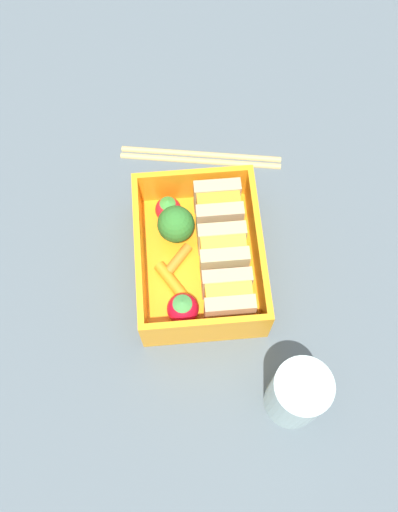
# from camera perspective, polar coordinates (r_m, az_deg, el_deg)

# --- Properties ---
(ground_plane) EXTENTS (1.20, 1.20, 0.02)m
(ground_plane) POSITION_cam_1_polar(r_m,az_deg,el_deg) (0.61, 0.00, -1.37)
(ground_plane) COLOR #505D63
(bento_tray) EXTENTS (0.16, 0.12, 0.01)m
(bento_tray) POSITION_cam_1_polar(r_m,az_deg,el_deg) (0.60, 0.00, -0.79)
(bento_tray) COLOR orange
(bento_tray) RESTS_ON ground_plane
(bento_rim) EXTENTS (0.16, 0.12, 0.05)m
(bento_rim) POSITION_cam_1_polar(r_m,az_deg,el_deg) (0.57, 0.00, 0.36)
(bento_rim) COLOR orange
(bento_rim) RESTS_ON bento_tray
(sandwich_left) EXTENTS (0.04, 0.05, 0.05)m
(sandwich_left) POSITION_cam_1_polar(r_m,az_deg,el_deg) (0.59, 1.92, 4.84)
(sandwich_left) COLOR tan
(sandwich_left) RESTS_ON bento_tray
(sandwich_center_left) EXTENTS (0.04, 0.05, 0.05)m
(sandwich_center_left) POSITION_cam_1_polar(r_m,az_deg,el_deg) (0.57, 2.40, 0.52)
(sandwich_center_left) COLOR tan
(sandwich_center_left) RESTS_ON bento_tray
(sandwich_center) EXTENTS (0.04, 0.05, 0.05)m
(sandwich_center) POSITION_cam_1_polar(r_m,az_deg,el_deg) (0.55, 2.91, -4.11)
(sandwich_center) COLOR tan
(sandwich_center) RESTS_ON bento_tray
(strawberry_far_left) EXTENTS (0.03, 0.03, 0.03)m
(strawberry_far_left) POSITION_cam_1_polar(r_m,az_deg,el_deg) (0.60, -3.10, 4.70)
(strawberry_far_left) COLOR red
(strawberry_far_left) RESTS_ON bento_tray
(broccoli_floret) EXTENTS (0.04, 0.04, 0.05)m
(broccoli_floret) POSITION_cam_1_polar(r_m,az_deg,el_deg) (0.58, -2.33, 3.17)
(broccoli_floret) COLOR #8BD366
(broccoli_floret) RESTS_ON bento_tray
(carrot_stick_left) EXTENTS (0.04, 0.04, 0.01)m
(carrot_stick_left) POSITION_cam_1_polar(r_m,az_deg,el_deg) (0.59, -2.27, -0.69)
(carrot_stick_left) COLOR orange
(carrot_stick_left) RESTS_ON bento_tray
(carrot_stick_far_left) EXTENTS (0.05, 0.04, 0.01)m
(carrot_stick_far_left) POSITION_cam_1_polar(r_m,az_deg,el_deg) (0.58, -2.49, -2.88)
(carrot_stick_far_left) COLOR orange
(carrot_stick_far_left) RESTS_ON bento_tray
(strawberry_left) EXTENTS (0.03, 0.03, 0.04)m
(strawberry_left) POSITION_cam_1_polar(r_m,az_deg,el_deg) (0.56, -1.64, -5.27)
(strawberry_left) COLOR red
(strawberry_left) RESTS_ON bento_tray
(chopstick_pair) EXTENTS (0.05, 0.18, 0.01)m
(chopstick_pair) POSITION_cam_1_polar(r_m,az_deg,el_deg) (0.66, 0.18, 9.96)
(chopstick_pair) COLOR tan
(chopstick_pair) RESTS_ON ground_plane
(drinking_glass) EXTENTS (0.05, 0.05, 0.08)m
(drinking_glass) POSITION_cam_1_polar(r_m,az_deg,el_deg) (0.53, 9.77, -13.46)
(drinking_glass) COLOR silver
(drinking_glass) RESTS_ON ground_plane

